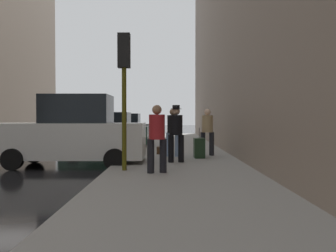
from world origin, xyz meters
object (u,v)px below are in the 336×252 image
object	(u,v)px
parked_white_van	(73,134)
pedestrian_in_tan_coat	(207,129)
fire_hydrant	(138,144)
pedestrian_in_jeans	(173,130)
parked_gray_coupe	(123,128)
duffel_bag	(161,150)
parked_dark_green_sedan	(107,131)
pedestrian_with_fedora	(176,131)
rolling_suitcase	(199,148)
traffic_light	(124,71)
pedestrian_in_red_jacket	(157,135)

from	to	relation	value
parked_white_van	pedestrian_in_tan_coat	bearing A→B (deg)	23.04
fire_hydrant	pedestrian_in_jeans	size ratio (longest dim) A/B	0.41
parked_gray_coupe	pedestrian_in_tan_coat	bearing A→B (deg)	-68.21
duffel_bag	parked_dark_green_sedan	bearing A→B (deg)	124.01
parked_dark_green_sedan	duffel_bag	bearing A→B (deg)	-55.99
fire_hydrant	pedestrian_with_fedora	xyz separation A→B (m)	(1.46, -3.33, 0.64)
parked_white_van	pedestrian_with_fedora	xyz separation A→B (m)	(3.26, -0.19, 0.10)
parked_gray_coupe	pedestrian_with_fedora	distance (m)	13.62
rolling_suitcase	duffel_bag	bearing A→B (deg)	134.84
pedestrian_in_tan_coat	parked_dark_green_sedan	bearing A→B (deg)	133.87
traffic_light	pedestrian_with_fedora	bearing A→B (deg)	51.23
parked_gray_coupe	fire_hydrant	world-z (taller)	parked_gray_coupe
parked_dark_green_sedan	pedestrian_in_jeans	xyz separation A→B (m)	(3.19, -5.01, 0.26)
parked_gray_coupe	traffic_light	bearing A→B (deg)	-82.94
parked_dark_green_sedan	pedestrian_with_fedora	xyz separation A→B (m)	(3.26, -6.71, 0.29)
parked_white_van	fire_hydrant	bearing A→B (deg)	60.12
traffic_light	rolling_suitcase	world-z (taller)	traffic_light
fire_hydrant	parked_white_van	bearing A→B (deg)	-119.88
pedestrian_in_tan_coat	pedestrian_with_fedora	distance (m)	2.40
pedestrian_in_red_jacket	rolling_suitcase	bearing A→B (deg)	68.85
parked_white_van	rolling_suitcase	world-z (taller)	parked_white_van
parked_dark_green_sedan	pedestrian_in_jeans	size ratio (longest dim) A/B	2.48
pedestrian_in_jeans	traffic_light	bearing A→B (deg)	-111.08
pedestrian_in_jeans	pedestrian_in_tan_coat	bearing A→B (deg)	16.69
duffel_bag	pedestrian_with_fedora	bearing A→B (deg)	-78.90
parked_dark_green_sedan	parked_gray_coupe	bearing A→B (deg)	90.00
fire_hydrant	traffic_light	xyz separation A→B (m)	(0.05, -5.08, 2.26)
fire_hydrant	pedestrian_in_tan_coat	bearing A→B (deg)	-25.21
pedestrian_with_fedora	rolling_suitcase	size ratio (longest dim) A/B	1.71
pedestrian_in_red_jacket	duffel_bag	distance (m)	4.94
parked_white_van	fire_hydrant	world-z (taller)	parked_white_van
traffic_light	duffel_bag	bearing A→B (deg)	78.64
parked_gray_coupe	pedestrian_with_fedora	bearing A→B (deg)	-76.15
parked_dark_green_sedan	parked_gray_coupe	world-z (taller)	same
parked_gray_coupe	rolling_suitcase	bearing A→B (deg)	-71.06
parked_dark_green_sedan	duffel_bag	xyz separation A→B (m)	(2.74, -4.06, -0.56)
parked_white_van	pedestrian_in_red_jacket	world-z (taller)	parked_white_van
parked_dark_green_sedan	pedestrian_with_fedora	distance (m)	7.47
traffic_light	pedestrian_in_tan_coat	distance (m)	4.92
pedestrian_with_fedora	traffic_light	bearing A→B (deg)	-128.77
rolling_suitcase	pedestrian_with_fedora	bearing A→B (deg)	-122.63
parked_gray_coupe	rolling_suitcase	size ratio (longest dim) A/B	4.09
parked_white_van	parked_gray_coupe	bearing A→B (deg)	90.00
fire_hydrant	traffic_light	size ratio (longest dim) A/B	0.20
duffel_bag	pedestrian_in_red_jacket	bearing A→B (deg)	-90.10
pedestrian_in_tan_coat	duffel_bag	xyz separation A→B (m)	(-1.71, 0.57, -0.81)
parked_white_van	duffel_bag	size ratio (longest dim) A/B	10.47
traffic_light	rolling_suitcase	distance (m)	4.41
pedestrian_in_red_jacket	rolling_suitcase	xyz separation A→B (m)	(1.36, 3.52, -0.61)
rolling_suitcase	traffic_light	bearing A→B (deg)	-126.27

